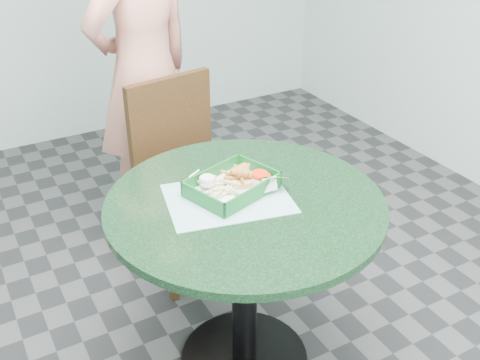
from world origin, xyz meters
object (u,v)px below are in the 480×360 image
food_basket (232,193)px  crab_sandwich (244,180)px  cafe_table (245,245)px  dining_chair (182,165)px  sauce_ramekin (209,182)px  diner_person (142,41)px

food_basket → crab_sandwich: size_ratio=2.60×
cafe_table → dining_chair: dining_chair is taller
food_basket → sauce_ramekin: 0.09m
cafe_table → crab_sandwich: crab_sandwich is taller
dining_chair → cafe_table: bearing=-105.7°
diner_person → sauce_ramekin: 1.01m
crab_sandwich → sauce_ramekin: crab_sandwich is taller
food_basket → crab_sandwich: bearing=9.9°
cafe_table → diner_person: (0.06, 1.10, 0.46)m
diner_person → dining_chair: bearing=73.1°
dining_chair → sauce_ramekin: bearing=-113.6°
diner_person → crab_sandwich: 1.05m
dining_chair → diner_person: diner_person is taller
diner_person → cafe_table: bearing=65.7°
diner_person → crab_sandwich: size_ratio=18.61×
dining_chair → food_basket: size_ratio=3.20×
food_basket → crab_sandwich: 0.06m
sauce_ramekin → diner_person: bearing=82.2°
cafe_table → dining_chair: bearing=83.6°
sauce_ramekin → cafe_table: bearing=-60.3°
diner_person → sauce_ramekin: diner_person is taller
cafe_table → food_basket: food_basket is taller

